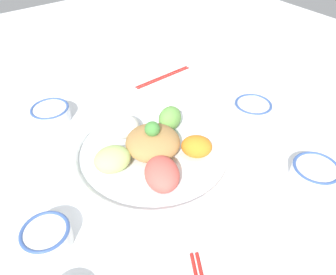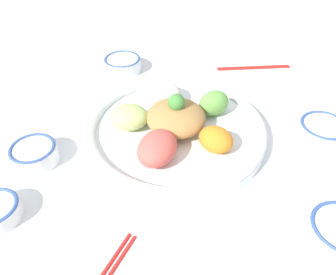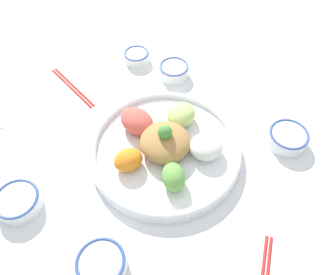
# 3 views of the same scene
# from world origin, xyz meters

# --- Properties ---
(ground_plane) EXTENTS (2.40, 2.40, 0.00)m
(ground_plane) POSITION_xyz_m (0.00, 0.00, 0.00)
(ground_plane) COLOR white
(salad_platter) EXTENTS (0.39, 0.39, 0.11)m
(salad_platter) POSITION_xyz_m (-0.01, 0.04, 0.03)
(salad_platter) COLOR white
(salad_platter) RESTS_ON ground_plane
(sauce_bowl_red) EXTENTS (0.10, 0.10, 0.04)m
(sauce_bowl_red) POSITION_xyz_m (-0.33, 0.06, 0.02)
(sauce_bowl_red) COLOR white
(sauce_bowl_red) RESTS_ON ground_plane
(rice_bowl_blue) EXTENTS (0.09, 0.09, 0.04)m
(rice_bowl_blue) POSITION_xyz_m (0.28, 0.11, 0.02)
(rice_bowl_blue) COLOR white
(rice_bowl_blue) RESTS_ON ground_plane
(sauce_bowl_dark) EXTENTS (0.10, 0.10, 0.04)m
(sauce_bowl_dark) POSITION_xyz_m (0.13, -0.26, 0.02)
(sauce_bowl_dark) COLOR white
(sauce_bowl_dark) RESTS_ON ground_plane
(chopsticks_pair_far) EXTENTS (0.22, 0.03, 0.01)m
(chopsticks_pair_far) POSITION_xyz_m (-0.26, -0.26, 0.00)
(chopsticks_pair_far) COLOR red
(chopsticks_pair_far) RESTS_ON ground_plane
(serving_spoon_extra) EXTENTS (0.13, 0.09, 0.01)m
(serving_spoon_extra) POSITION_xyz_m (-0.06, -0.39, 0.00)
(serving_spoon_extra) COLOR white
(serving_spoon_extra) RESTS_ON ground_plane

